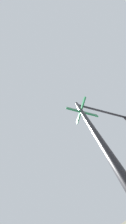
{
  "coord_description": "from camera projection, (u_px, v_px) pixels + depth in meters",
  "views": [
    {
      "loc": [
        -6.48,
        -7.94,
        1.13
      ],
      "look_at": [
        -7.24,
        -7.3,
        4.89
      ],
      "focal_mm": 18.18,
      "sensor_mm": 36.0,
      "label": 1
    }
  ],
  "objects": [
    {
      "name": "traffic_signal_near",
      "position": [
        115.0,
        122.0,
        3.57
      ],
      "size": [
        1.61,
        2.86,
        6.41
      ],
      "color": "black",
      "rests_on": "ground_plane"
    }
  ]
}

